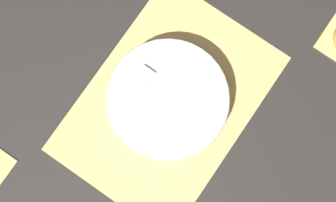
# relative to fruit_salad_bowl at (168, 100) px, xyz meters

# --- Properties ---
(ground_plane) EXTENTS (6.00, 6.00, 0.00)m
(ground_plane) POSITION_rel_fruit_salad_bowl_xyz_m (0.00, -0.00, -0.05)
(ground_plane) COLOR black
(bamboo_mat_center) EXTENTS (0.49, 0.34, 0.01)m
(bamboo_mat_center) POSITION_rel_fruit_salad_bowl_xyz_m (0.00, -0.00, -0.04)
(bamboo_mat_center) COLOR tan
(bamboo_mat_center) RESTS_ON ground_plane
(fruit_salad_bowl) EXTENTS (0.26, 0.26, 0.08)m
(fruit_salad_bowl) POSITION_rel_fruit_salad_bowl_xyz_m (0.00, 0.00, 0.00)
(fruit_salad_bowl) COLOR silver
(fruit_salad_bowl) RESTS_ON bamboo_mat_center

